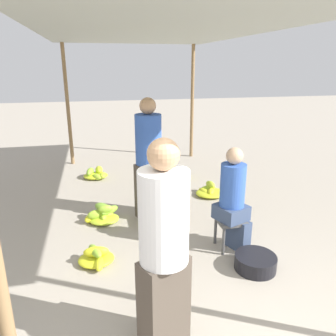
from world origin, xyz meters
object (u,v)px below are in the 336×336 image
object	(u,v)px
banana_pile_right_1	(181,173)
crate_near	(159,219)
basin_black	(255,262)
banana_pile_right_0	(210,191)
banana_pile_left_1	(96,174)
shopper_walking_mid	(149,157)
vendor_seated	(233,198)
stool	(230,224)
vendor_foreground	(164,249)
banana_pile_left_0	(96,257)
banana_pile_left_2	(102,215)

from	to	relation	value
banana_pile_right_1	crate_near	world-z (taller)	banana_pile_right_1
basin_black	banana_pile_right_0	bearing A→B (deg)	83.50
banana_pile_right_0	crate_near	world-z (taller)	banana_pile_right_0
banana_pile_left_1	shopper_walking_mid	world-z (taller)	shopper_walking_mid
crate_near	vendor_seated	bearing A→B (deg)	-46.53
stool	banana_pile_right_0	distance (m)	1.75
stool	vendor_seated	distance (m)	0.35
vendor_foreground	banana_pile_left_1	world-z (taller)	vendor_foreground
banana_pile_left_1	banana_pile_right_0	size ratio (longest dim) A/B	0.97
banana_pile_left_0	shopper_walking_mid	size ratio (longest dim) A/B	0.26
vendor_foreground	stool	world-z (taller)	vendor_foreground
banana_pile_left_0	banana_pile_right_1	distance (m)	3.23
banana_pile_left_1	crate_near	size ratio (longest dim) A/B	1.21
banana_pile_left_2	banana_pile_left_0	bearing A→B (deg)	-95.93
stool	banana_pile_right_1	distance (m)	2.75
banana_pile_left_0	crate_near	bearing A→B (deg)	40.29
banana_pile_left_0	crate_near	size ratio (longest dim) A/B	1.09
banana_pile_right_0	shopper_walking_mid	xyz separation A→B (m)	(-1.17, -0.55, 0.85)
shopper_walking_mid	banana_pile_left_2	bearing A→B (deg)	-174.55
shopper_walking_mid	banana_pile_left_1	bearing A→B (deg)	111.69
vendor_foreground	banana_pile_right_0	world-z (taller)	vendor_foreground
vendor_seated	banana_pile_left_1	xyz separation A→B (m)	(-1.60, 3.08, -0.59)
banana_pile_right_1	vendor_seated	bearing A→B (deg)	-91.98
banana_pile_left_1	banana_pile_right_1	size ratio (longest dim) A/B	1.11
banana_pile_left_1	banana_pile_left_2	xyz separation A→B (m)	(0.06, -2.01, 0.03)
banana_pile_right_1	shopper_walking_mid	size ratio (longest dim) A/B	0.26
basin_black	shopper_walking_mid	xyz separation A→B (m)	(-0.92, 1.63, 0.84)
stool	vendor_foreground	bearing A→B (deg)	-130.86
vendor_foreground	shopper_walking_mid	size ratio (longest dim) A/B	0.98
vendor_seated	vendor_foreground	bearing A→B (deg)	-131.46
stool	banana_pile_right_1	xyz separation A→B (m)	(0.11, 2.73, -0.24)
banana_pile_right_1	banana_pile_left_1	bearing A→B (deg)	168.59
basin_black	banana_pile_right_0	world-z (taller)	banana_pile_right_0
banana_pile_left_1	banana_pile_right_0	world-z (taller)	banana_pile_right_0
banana_pile_right_1	crate_near	xyz separation A→B (m)	(-0.85, -1.95, 0.01)
stool	basin_black	world-z (taller)	stool
stool	banana_pile_left_2	xyz separation A→B (m)	(-1.53, 1.07, -0.22)
vendor_foreground	shopper_walking_mid	bearing A→B (deg)	82.98
banana_pile_left_1	stool	bearing A→B (deg)	-62.72
banana_pile_left_0	banana_pile_right_0	size ratio (longest dim) A/B	0.88
basin_black	banana_pile_left_1	xyz separation A→B (m)	(-1.69, 3.57, -0.00)
banana_pile_left_2	shopper_walking_mid	distance (m)	1.09
vendor_seated	banana_pile_right_1	world-z (taller)	vendor_seated
banana_pile_right_1	shopper_walking_mid	distance (m)	2.03
banana_pile_left_1	crate_near	xyz separation A→B (m)	(0.85, -2.29, 0.01)
banana_pile_left_2	banana_pile_right_1	size ratio (longest dim) A/B	1.20
banana_pile_left_0	banana_pile_right_0	world-z (taller)	banana_pile_right_0
banana_pile_right_0	banana_pile_left_0	bearing A→B (deg)	-140.02
banana_pile_right_0	banana_pile_left_1	bearing A→B (deg)	144.58
banana_pile_left_2	stool	bearing A→B (deg)	-35.01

